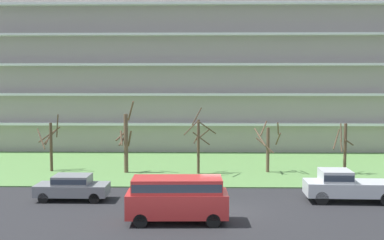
% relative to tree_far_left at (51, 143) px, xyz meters
% --- Properties ---
extents(ground, '(160.00, 160.00, 0.00)m').
position_rel_tree_far_left_xyz_m(ground, '(13.43, -11.63, -2.32)').
color(ground, '#232326').
extents(grass_lawn_strip, '(80.00, 16.00, 0.08)m').
position_rel_tree_far_left_xyz_m(grass_lawn_strip, '(13.43, 2.37, -2.28)').
color(grass_lawn_strip, '#547F42').
rests_on(grass_lawn_strip, ground).
extents(apartment_building, '(51.64, 11.98, 18.03)m').
position_rel_tree_far_left_xyz_m(apartment_building, '(13.43, 15.89, 6.69)').
color(apartment_building, '#9E938C').
rests_on(apartment_building, ground).
extents(tree_far_left, '(1.97, 2.40, 4.72)m').
position_rel_tree_far_left_xyz_m(tree_far_left, '(0.00, 0.00, 0.00)').
color(tree_far_left, '#4C3828').
rests_on(tree_far_left, ground).
extents(tree_left, '(1.58, 1.37, 5.78)m').
position_rel_tree_far_left_xyz_m(tree_left, '(6.20, -0.50, 0.27)').
color(tree_left, brown).
rests_on(tree_left, ground).
extents(tree_center, '(2.56, 2.56, 5.28)m').
position_rel_tree_far_left_xyz_m(tree_center, '(11.99, -0.87, 0.27)').
color(tree_center, '#4C3828').
rests_on(tree_center, ground).
extents(tree_right, '(2.08, 1.96, 4.16)m').
position_rel_tree_far_left_xyz_m(tree_right, '(17.51, -0.22, -0.11)').
color(tree_right, brown).
rests_on(tree_right, ground).
extents(tree_far_right, '(1.64, 1.65, 4.06)m').
position_rel_tree_far_left_xyz_m(tree_far_right, '(23.37, -0.75, -0.13)').
color(tree_far_right, '#4C3828').
rests_on(tree_far_right, ground).
extents(van_red_near_left, '(5.26, 2.16, 2.36)m').
position_rel_tree_far_left_xyz_m(van_red_near_left, '(10.96, -13.63, -0.93)').
color(van_red_near_left, '#B22828').
rests_on(van_red_near_left, ground).
extents(pickup_silver_center_left, '(5.46, 2.16, 1.95)m').
position_rel_tree_far_left_xyz_m(pickup_silver_center_left, '(21.01, -9.12, -1.31)').
color(pickup_silver_center_left, '#B7BABF').
rests_on(pickup_silver_center_left, ground).
extents(sedan_gray_center_right, '(4.41, 1.83, 1.57)m').
position_rel_tree_far_left_xyz_m(sedan_gray_center_right, '(4.26, -9.13, -1.45)').
color(sedan_gray_center_right, slate).
rests_on(sedan_gray_center_right, ground).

